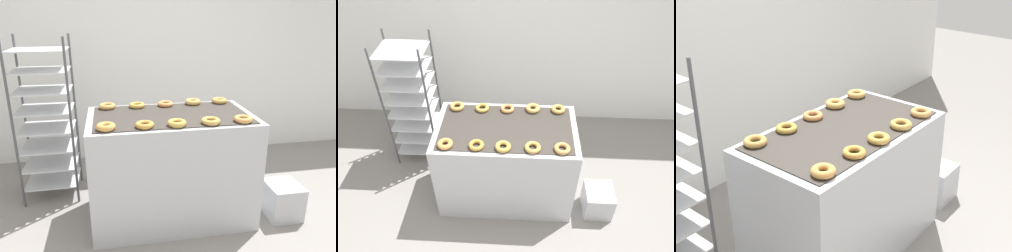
# 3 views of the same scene
# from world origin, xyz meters

# --- Properties ---
(ground_plane) EXTENTS (14.00, 14.00, 0.00)m
(ground_plane) POSITION_xyz_m (0.00, 0.00, 0.00)
(ground_plane) COLOR gray
(wall_back) EXTENTS (8.00, 0.05, 2.80)m
(wall_back) POSITION_xyz_m (0.00, 2.12, 1.40)
(wall_back) COLOR white
(wall_back) RESTS_ON ground_plane
(fryer_machine) EXTENTS (1.41, 0.80, 0.98)m
(fryer_machine) POSITION_xyz_m (0.00, 0.65, 0.49)
(fryer_machine) COLOR #B7BABF
(fryer_machine) RESTS_ON ground_plane
(baking_rack_cart) EXTENTS (0.54, 0.48, 1.61)m
(baking_rack_cart) POSITION_xyz_m (-1.13, 1.24, 0.82)
(baking_rack_cart) COLOR #4C4C51
(baking_rack_cart) RESTS_ON ground_plane
(glaze_bin) EXTENTS (0.30, 0.32, 0.32)m
(glaze_bin) POSITION_xyz_m (1.01, 0.44, 0.16)
(glaze_bin) COLOR #B7BABF
(glaze_bin) RESTS_ON ground_plane
(donut_near_leftmost) EXTENTS (0.15, 0.15, 0.05)m
(donut_near_leftmost) POSITION_xyz_m (-0.55, 0.36, 1.00)
(donut_near_leftmost) COLOR #CB8C43
(donut_near_leftmost) RESTS_ON fryer_machine
(donut_near_left) EXTENTS (0.14, 0.14, 0.04)m
(donut_near_left) POSITION_xyz_m (-0.26, 0.36, 1.00)
(donut_near_left) COLOR #BD8537
(donut_near_left) RESTS_ON fryer_machine
(donut_near_center) EXTENTS (0.15, 0.15, 0.04)m
(donut_near_center) POSITION_xyz_m (-0.01, 0.36, 1.00)
(donut_near_center) COLOR #BC9240
(donut_near_center) RESTS_ON fryer_machine
(donut_near_right) EXTENTS (0.15, 0.15, 0.04)m
(donut_near_right) POSITION_xyz_m (0.26, 0.36, 1.00)
(donut_near_right) COLOR #BA9044
(donut_near_right) RESTS_ON fryer_machine
(donut_near_rightmost) EXTENTS (0.15, 0.15, 0.04)m
(donut_near_rightmost) POSITION_xyz_m (0.53, 0.36, 1.00)
(donut_near_rightmost) COLOR #C78B49
(donut_near_rightmost) RESTS_ON fryer_machine
(donut_far_leftmost) EXTENTS (0.15, 0.15, 0.04)m
(donut_far_leftmost) POSITION_xyz_m (-0.53, 0.94, 1.00)
(donut_far_leftmost) COLOR #BC8C45
(donut_far_leftmost) RESTS_ON fryer_machine
(donut_far_left) EXTENTS (0.15, 0.15, 0.04)m
(donut_far_left) POSITION_xyz_m (-0.27, 0.93, 1.00)
(donut_far_left) COLOR #BD923D
(donut_far_left) RESTS_ON fryer_machine
(donut_far_center) EXTENTS (0.14, 0.14, 0.04)m
(donut_far_center) POSITION_xyz_m (0.00, 0.93, 1.00)
(donut_far_center) COLOR #D18448
(donut_far_center) RESTS_ON fryer_machine
(donut_far_right) EXTENTS (0.15, 0.15, 0.05)m
(donut_far_right) POSITION_xyz_m (0.27, 0.95, 1.00)
(donut_far_right) COLOR tan
(donut_far_right) RESTS_ON fryer_machine
(donut_far_rightmost) EXTENTS (0.15, 0.15, 0.04)m
(donut_far_rightmost) POSITION_xyz_m (0.53, 0.95, 1.00)
(donut_far_rightmost) COLOR tan
(donut_far_rightmost) RESTS_ON fryer_machine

